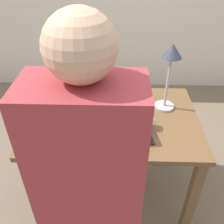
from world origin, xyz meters
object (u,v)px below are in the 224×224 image
object	(u,v)px
book_standing_upright	(77,102)
coffee_mug	(146,121)
open_book	(110,126)
reading_lamp	(171,63)
pencil	(110,152)
book_stack_tall	(55,106)
person_reader	(93,221)

from	to	relation	value
book_standing_upright	coffee_mug	distance (m)	0.47
open_book	reading_lamp	distance (m)	0.56
reading_lamp	pencil	size ratio (longest dim) A/B	3.77
reading_lamp	coffee_mug	world-z (taller)	reading_lamp
book_stack_tall	pencil	distance (m)	0.51
pencil	open_book	bearing A→B (deg)	90.74
pencil	book_standing_upright	bearing A→B (deg)	123.60
book_standing_upright	pencil	size ratio (longest dim) A/B	1.72
reading_lamp	person_reader	distance (m)	1.05
open_book	book_standing_upright	bearing A→B (deg)	137.29
coffee_mug	pencil	distance (m)	0.33
open_book	book_stack_tall	world-z (taller)	book_stack_tall
coffee_mug	pencil	world-z (taller)	coffee_mug
book_standing_upright	reading_lamp	world-z (taller)	reading_lamp
pencil	book_stack_tall	bearing A→B (deg)	138.29
book_standing_upright	coffee_mug	world-z (taller)	book_standing_upright
coffee_mug	person_reader	size ratio (longest dim) A/B	0.06
person_reader	coffee_mug	bearing A→B (deg)	-111.80
book_stack_tall	reading_lamp	distance (m)	0.80
open_book	coffee_mug	size ratio (longest dim) A/B	5.21
book_standing_upright	reading_lamp	bearing A→B (deg)	5.84
person_reader	book_standing_upright	bearing A→B (deg)	-77.46
book_stack_tall	reading_lamp	xyz separation A→B (m)	(0.75, 0.13, 0.26)
pencil	coffee_mug	bearing A→B (deg)	46.54
open_book	book_standing_upright	xyz separation A→B (m)	(-0.23, 0.15, 0.08)
book_standing_upright	coffee_mug	size ratio (longest dim) A/B	2.08
coffee_mug	person_reader	world-z (taller)	person_reader
open_book	book_standing_upright	world-z (taller)	book_standing_upright
book_standing_upright	reading_lamp	xyz separation A→B (m)	(0.60, 0.12, 0.24)
open_book	pencil	distance (m)	0.20
book_standing_upright	person_reader	world-z (taller)	person_reader
book_standing_upright	person_reader	size ratio (longest dim) A/B	0.13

